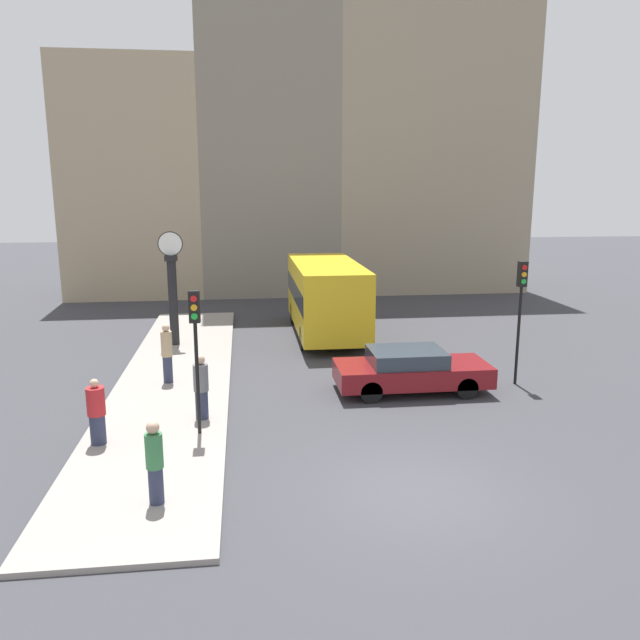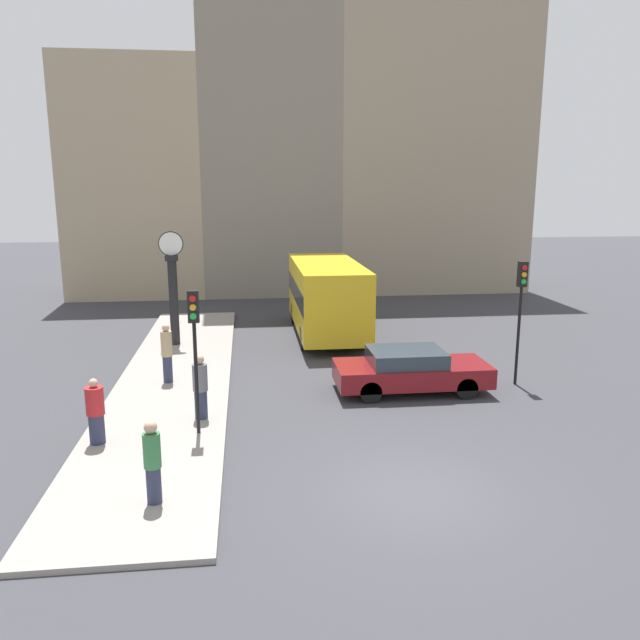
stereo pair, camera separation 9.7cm
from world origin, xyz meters
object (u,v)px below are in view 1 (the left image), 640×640
traffic_light_near (195,332)px  street_clock (173,290)px  pedestrian_tan_coat (167,353)px  pedestrian_red_top (97,412)px  traffic_light_far (521,297)px  pedestrian_grey_jacket (201,387)px  bus_distant (326,294)px  pedestrian_green_hoodie (155,462)px  sedan_car (411,370)px

traffic_light_near → street_clock: (-1.49, 8.96, -0.46)m
traffic_light_near → pedestrian_tan_coat: traffic_light_near is taller
street_clock → pedestrian_red_top: bearing=-95.0°
traffic_light_near → traffic_light_far: size_ratio=0.92×
street_clock → pedestrian_grey_jacket: (1.49, -7.98, -1.23)m
bus_distant → pedestrian_tan_coat: 8.32m
bus_distant → pedestrian_tan_coat: (-5.69, -6.04, -0.66)m
street_clock → traffic_light_far: bearing=-28.3°
street_clock → pedestrian_green_hoodie: (0.90, -12.35, -1.24)m
bus_distant → street_clock: 6.12m
sedan_car → bus_distant: 7.69m
traffic_light_far → pedestrian_tan_coat: bearing=173.9°
traffic_light_far → pedestrian_tan_coat: 10.86m
traffic_light_near → street_clock: 9.10m
bus_distant → pedestrian_green_hoodie: size_ratio=4.45×
traffic_light_far → pedestrian_green_hoodie: bearing=-147.3°
pedestrian_grey_jacket → traffic_light_near: bearing=-90.3°
pedestrian_grey_jacket → traffic_light_far: bearing=12.4°
pedestrian_green_hoodie → pedestrian_grey_jacket: size_ratio=0.97×
sedan_car → bus_distant: (-1.55, 7.46, 1.03)m
pedestrian_red_top → pedestrian_tan_coat: bearing=76.5°
bus_distant → pedestrian_grey_jacket: bus_distant is taller
traffic_light_near → traffic_light_far: 9.94m
traffic_light_near → pedestrian_tan_coat: size_ratio=1.93×
traffic_light_near → pedestrian_green_hoodie: traffic_light_near is taller
sedan_car → street_clock: (-7.52, 6.19, 1.52)m
pedestrian_red_top → traffic_light_far: bearing=16.2°
bus_distant → traffic_light_near: size_ratio=2.08×
traffic_light_far → pedestrian_grey_jacket: 9.84m
pedestrian_tan_coat → pedestrian_red_top: (-1.09, -4.56, -0.15)m
pedestrian_tan_coat → pedestrian_grey_jacket: bearing=-69.2°
traffic_light_far → sedan_car: bearing=-175.2°
sedan_car → pedestrian_red_top: (-8.33, -3.13, 0.22)m
pedestrian_green_hoodie → pedestrian_red_top: pedestrian_green_hoodie is taller
street_clock → pedestrian_green_hoodie: bearing=-85.8°
street_clock → pedestrian_grey_jacket: 8.21m
bus_distant → traffic_light_far: size_ratio=1.92×
pedestrian_green_hoodie → street_clock: bearing=94.2°
pedestrian_tan_coat → pedestrian_green_hoodie: pedestrian_tan_coat is taller
traffic_light_far → pedestrian_red_top: traffic_light_far is taller
sedan_car → pedestrian_tan_coat: (-7.24, 1.42, 0.37)m
sedan_car → pedestrian_tan_coat: bearing=168.9°
sedan_car → pedestrian_tan_coat: pedestrian_tan_coat is taller
traffic_light_far → street_clock: size_ratio=0.89×
traffic_light_near → pedestrian_red_top: traffic_light_near is taller
street_clock → pedestrian_grey_jacket: size_ratio=2.51×
bus_distant → pedestrian_red_top: bearing=-122.6°
pedestrian_green_hoodie → traffic_light_far: bearing=32.7°
sedan_car → traffic_light_near: size_ratio=1.29×
traffic_light_far → pedestrian_green_hoodie: size_ratio=2.32×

